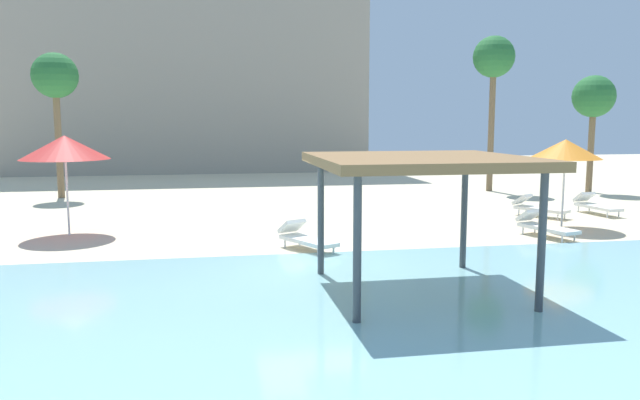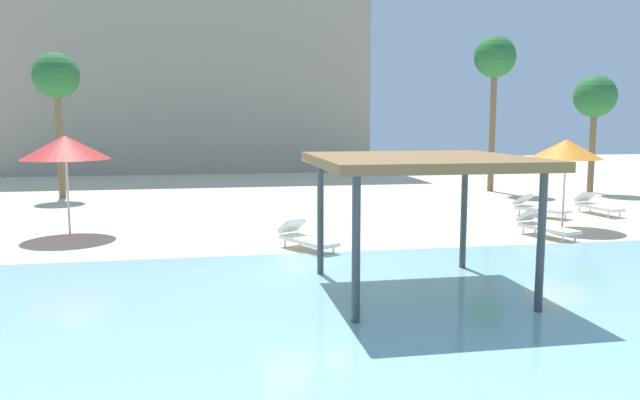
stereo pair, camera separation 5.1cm
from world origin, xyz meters
name	(u,v)px [view 1 (the left image)]	position (x,y,z in m)	size (l,w,h in m)	color
ground_plane	(314,269)	(0.00, 0.00, 0.00)	(80.00, 80.00, 0.00)	beige
lagoon_water	(378,356)	(0.00, -5.25, 0.02)	(44.00, 13.50, 0.04)	#8CC6CC
shade_pavilion	(420,165)	(1.67, -2.19, 2.47)	(3.95, 3.95, 2.65)	#42474C
beach_umbrella_red_2	(65,147)	(-6.31, 5.32, 2.55)	(2.49, 2.49, 2.89)	silver
beach_umbrella_orange_3	(565,149)	(8.53, 3.95, 2.44)	(2.17, 2.17, 2.74)	silver
lounge_chair_1	(595,205)	(11.25, 6.25, 0.33)	(0.80, 1.95, 0.74)	white
lounge_chair_2	(305,237)	(0.11, 2.07, 0.33)	(1.40, 1.96, 0.74)	white
lounge_chair_3	(537,207)	(8.91, 6.08, 0.33)	(1.50, 1.93, 0.74)	white
lounge_chair_4	(544,225)	(7.14, 2.62, 0.33)	(1.11, 1.99, 0.74)	white
palm_tree_0	(494,61)	(10.73, 13.55, 6.00)	(1.90, 1.90, 7.15)	brown
palm_tree_2	(55,79)	(-8.54, 14.51, 5.04)	(1.90, 1.90, 6.13)	brown
palm_tree_3	(594,99)	(15.04, 12.25, 4.28)	(1.90, 1.90, 5.34)	brown
hotel_block_0	(181,40)	(-3.85, 29.58, 8.60)	(23.54, 8.89, 17.21)	#9E9384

